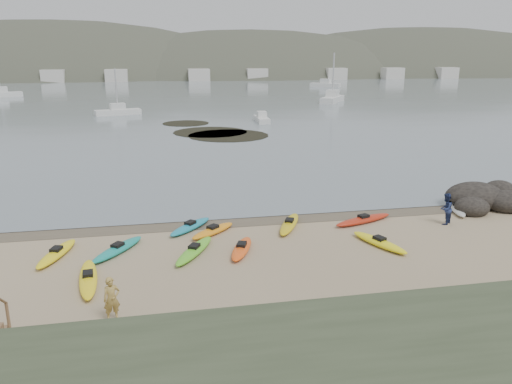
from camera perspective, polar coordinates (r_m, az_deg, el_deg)
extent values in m
plane|color=tan|center=(28.03, 0.00, -2.96)|extent=(600.00, 600.00, 0.00)
plane|color=brown|center=(27.75, 0.12, -3.14)|extent=(60.00, 60.00, 0.00)
plane|color=slate|center=(326.25, -10.47, 13.74)|extent=(1200.00, 1200.00, 0.00)
ellipsoid|color=yellow|center=(24.71, 13.90, -5.61)|extent=(1.90, 3.44, 0.34)
ellipsoid|color=#FF5816|center=(23.26, -1.65, -6.49)|extent=(1.73, 3.04, 0.34)
ellipsoid|color=yellow|center=(24.46, -21.82, -6.53)|extent=(1.66, 3.54, 0.34)
ellipsoid|color=beige|center=(31.66, 21.83, -1.60)|extent=(1.95, 3.84, 0.34)
ellipsoid|color=#B62812|center=(27.79, 12.17, -3.12)|extent=(3.82, 1.98, 0.34)
ellipsoid|color=yellow|center=(21.42, -18.62, -9.36)|extent=(1.13, 3.94, 0.34)
ellipsoid|color=teal|center=(24.06, -15.51, -6.31)|extent=(2.55, 3.33, 0.34)
ellipsoid|color=orange|center=(25.61, -4.95, -4.43)|extent=(2.70, 2.54, 0.34)
ellipsoid|color=#60CA28|center=(23.22, -7.05, -6.65)|extent=(2.37, 3.60, 0.34)
ellipsoid|color=teal|center=(26.35, -7.51, -3.93)|extent=(2.65, 2.93, 0.34)
ellipsoid|color=gold|center=(26.55, 3.84, -3.67)|extent=(2.21, 3.58, 0.34)
imported|color=#B19247|center=(18.13, -16.17, -11.67)|extent=(0.67, 0.54, 1.59)
imported|color=navy|center=(28.64, 20.88, -1.81)|extent=(1.05, 1.03, 1.71)
ellipsoid|color=black|center=(32.81, 23.62, -1.04)|extent=(3.57, 2.78, 1.78)
ellipsoid|color=black|center=(32.93, 26.73, -1.46)|extent=(2.58, 2.18, 1.39)
ellipsoid|color=black|center=(31.25, 23.41, -1.97)|extent=(1.98, 1.78, 1.19)
ellipsoid|color=black|center=(34.63, 25.98, -0.54)|extent=(2.18, 1.98, 1.59)
cylinder|color=black|center=(56.24, -3.18, 6.45)|extent=(9.07, 9.07, 0.04)
cylinder|color=black|center=(58.82, -5.24, 6.81)|extent=(8.67, 8.67, 0.04)
cylinder|color=black|center=(66.71, -8.03, 7.76)|extent=(6.09, 6.09, 0.04)
cube|color=silver|center=(78.22, -15.51, 8.80)|extent=(6.91, 3.67, 0.93)
cube|color=silver|center=(67.81, 0.66, 8.32)|extent=(1.71, 5.36, 0.74)
cube|color=silver|center=(96.55, 8.72, 10.45)|extent=(6.99, 8.71, 1.24)
cube|color=silver|center=(119.75, -27.15, 9.89)|extent=(8.57, 5.39, 1.16)
cube|color=silver|center=(141.84, 7.93, 12.04)|extent=(7.99, 6.90, 1.16)
ellipsoid|color=#384235|center=(226.26, -21.34, 7.67)|extent=(220.00, 120.00, 80.00)
ellipsoid|color=#384235|center=(221.10, -0.56, 9.26)|extent=(200.00, 110.00, 68.00)
ellipsoid|color=#384235|center=(259.70, 18.03, 9.05)|extent=(230.00, 130.00, 76.00)
cube|color=beige|center=(175.16, -23.77, 12.01)|extent=(7.00, 5.00, 4.00)
cube|color=beige|center=(171.71, -15.76, 12.68)|extent=(7.00, 5.00, 4.00)
cube|color=beige|center=(171.59, -7.55, 13.11)|extent=(7.00, 5.00, 4.00)
cube|color=beige|center=(174.79, 0.54, 13.28)|extent=(7.00, 5.00, 4.00)
cube|color=beige|center=(181.14, 8.20, 13.21)|extent=(7.00, 5.00, 4.00)
cube|color=beige|center=(190.33, 15.23, 12.94)|extent=(7.00, 5.00, 4.00)
cube|color=beige|center=(201.96, 21.50, 12.54)|extent=(7.00, 5.00, 4.00)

